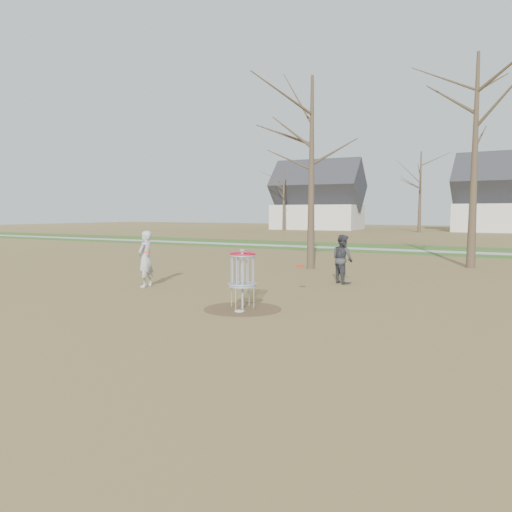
{
  "coord_description": "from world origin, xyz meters",
  "views": [
    {
      "loc": [
        5.92,
        -9.71,
        2.23
      ],
      "look_at": [
        -0.5,
        1.5,
        1.1
      ],
      "focal_mm": 35.0,
      "sensor_mm": 36.0,
      "label": 1
    }
  ],
  "objects_px": {
    "player_standing": "(146,259)",
    "disc_grounded": "(239,311)",
    "disc_golf_basket": "(242,270)",
    "player_throwing": "(342,259)"
  },
  "relations": [
    {
      "from": "player_standing",
      "to": "disc_grounded",
      "type": "height_order",
      "value": "player_standing"
    },
    {
      "from": "disc_grounded",
      "to": "disc_golf_basket",
      "type": "height_order",
      "value": "disc_golf_basket"
    },
    {
      "from": "player_throwing",
      "to": "disc_golf_basket",
      "type": "height_order",
      "value": "player_throwing"
    },
    {
      "from": "disc_grounded",
      "to": "disc_golf_basket",
      "type": "bearing_deg",
      "value": 108.58
    },
    {
      "from": "player_throwing",
      "to": "disc_golf_basket",
      "type": "xyz_separation_m",
      "value": [
        -0.52,
        -5.2,
        0.14
      ]
    },
    {
      "from": "player_standing",
      "to": "disc_golf_basket",
      "type": "bearing_deg",
      "value": 60.5
    },
    {
      "from": "player_standing",
      "to": "disc_grounded",
      "type": "xyz_separation_m",
      "value": [
        4.43,
        -1.83,
        -0.82
      ]
    },
    {
      "from": "player_throwing",
      "to": "disc_grounded",
      "type": "xyz_separation_m",
      "value": [
        -0.42,
        -5.5,
        -0.75
      ]
    },
    {
      "from": "player_standing",
      "to": "disc_golf_basket",
      "type": "distance_m",
      "value": 4.59
    },
    {
      "from": "player_throwing",
      "to": "disc_golf_basket",
      "type": "relative_size",
      "value": 1.14
    }
  ]
}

